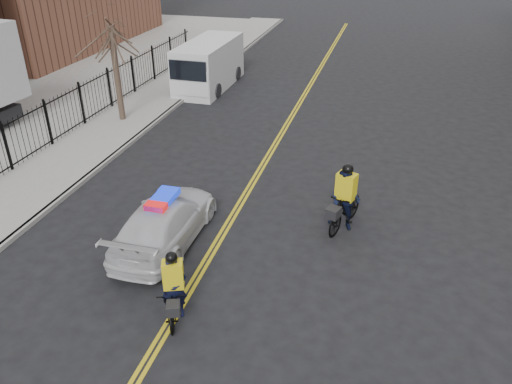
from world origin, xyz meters
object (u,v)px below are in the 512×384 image
object	(u,v)px
police_cruiser	(165,221)
cyclist_near	(175,294)
cargo_van	(208,66)
cyclist_far	(344,203)

from	to	relation	value
police_cruiser	cyclist_near	bearing A→B (deg)	118.06
cargo_van	cyclist_near	distance (m)	18.59
cyclist_far	cargo_van	bearing A→B (deg)	144.43
police_cruiser	cyclist_near	xyz separation A→B (m)	(1.54, -2.86, -0.05)
cyclist_near	cyclist_far	size ratio (longest dim) A/B	0.89
cyclist_near	cyclist_far	distance (m)	6.09
cargo_van	cyclist_far	size ratio (longest dim) A/B	2.75
police_cruiser	cyclist_far	distance (m)	5.43
cyclist_near	cyclist_far	xyz separation A→B (m)	(3.45, 5.01, 0.22)
cyclist_near	cargo_van	bearing A→B (deg)	86.52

